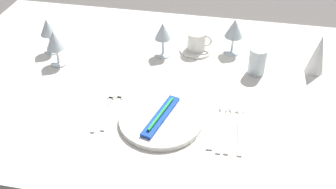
{
  "coord_description": "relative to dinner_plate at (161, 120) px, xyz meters",
  "views": [
    {
      "loc": [
        0.21,
        -1.12,
        1.58
      ],
      "look_at": [
        0.01,
        -0.1,
        0.76
      ],
      "focal_mm": 41.45,
      "sensor_mm": 36.0,
      "label": 1
    }
  ],
  "objects": [
    {
      "name": "drink_tumbler",
      "position": [
        0.29,
        0.34,
        0.04
      ],
      "size": [
        0.06,
        0.06,
        0.1
      ],
      "color": "silver",
      "rests_on": "dining_table"
    },
    {
      "name": "wine_glass_far",
      "position": [
        -0.07,
        0.4,
        0.09
      ],
      "size": [
        0.07,
        0.07,
        0.14
      ],
      "color": "silver",
      "rests_on": "dining_table"
    },
    {
      "name": "dining_table",
      "position": [
        -0.01,
        0.22,
        -0.09
      ],
      "size": [
        1.8,
        1.11,
        0.74
      ],
      "color": "silver",
      "rests_on": "ground"
    },
    {
      "name": "toothbrush_package",
      "position": [
        0.0,
        0.0,
        0.02
      ],
      "size": [
        0.09,
        0.21,
        0.02
      ],
      "color": "blue",
      "rests_on": "dinner_plate"
    },
    {
      "name": "saucer_left",
      "position": [
        0.05,
        0.45,
        -0.0
      ],
      "size": [
        0.13,
        0.13,
        0.01
      ],
      "primitive_type": "cylinder",
      "color": "white",
      "rests_on": "dining_table"
    },
    {
      "name": "napkin_folded",
      "position": [
        0.51,
        0.39,
        0.07
      ],
      "size": [
        0.07,
        0.07,
        0.15
      ],
      "primitive_type": "cone",
      "color": "white",
      "rests_on": "dining_table"
    },
    {
      "name": "fork_outer",
      "position": [
        -0.17,
        0.03,
        -0.01
      ],
      "size": [
        0.02,
        0.21,
        0.0
      ],
      "color": "beige",
      "rests_on": "dining_table"
    },
    {
      "name": "spoon_soup",
      "position": [
        0.19,
        0.04,
        -0.01
      ],
      "size": [
        0.03,
        0.23,
        0.01
      ],
      "color": "beige",
      "rests_on": "dining_table"
    },
    {
      "name": "dinner_plate",
      "position": [
        0.0,
        0.0,
        0.0
      ],
      "size": [
        0.27,
        0.27,
        0.02
      ],
      "primitive_type": "cylinder",
      "color": "white",
      "rests_on": "dining_table"
    },
    {
      "name": "spoon_tea",
      "position": [
        0.25,
        0.04,
        -0.01
      ],
      "size": [
        0.03,
        0.23,
        0.01
      ],
      "color": "beige",
      "rests_on": "dining_table"
    },
    {
      "name": "spoon_dessert",
      "position": [
        0.22,
        0.04,
        -0.01
      ],
      "size": [
        0.03,
        0.23,
        0.01
      ],
      "color": "beige",
      "rests_on": "dining_table"
    },
    {
      "name": "coffee_cup_left",
      "position": [
        0.05,
        0.45,
        0.04
      ],
      "size": [
        0.1,
        0.08,
        0.07
      ],
      "color": "white",
      "rests_on": "saucer_left"
    },
    {
      "name": "wine_glass_centre",
      "position": [
        -0.52,
        0.34,
        0.09
      ],
      "size": [
        0.06,
        0.06,
        0.14
      ],
      "color": "silver",
      "rests_on": "dining_table"
    },
    {
      "name": "wine_glass_right",
      "position": [
        0.2,
        0.47,
        0.09
      ],
      "size": [
        0.07,
        0.07,
        0.15
      ],
      "color": "silver",
      "rests_on": "dining_table"
    },
    {
      "name": "fork_inner",
      "position": [
        -0.2,
        0.02,
        -0.01
      ],
      "size": [
        0.02,
        0.21,
        0.0
      ],
      "color": "beige",
      "rests_on": "dining_table"
    },
    {
      "name": "dinner_knife",
      "position": [
        0.17,
        0.01,
        -0.01
      ],
      "size": [
        0.02,
        0.22,
        0.0
      ],
      "color": "beige",
      "rests_on": "dining_table"
    },
    {
      "name": "wine_glass_left",
      "position": [
        -0.46,
        0.25,
        0.09
      ],
      "size": [
        0.07,
        0.07,
        0.14
      ],
      "color": "silver",
      "rests_on": "dining_table"
    }
  ]
}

